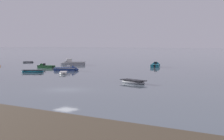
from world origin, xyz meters
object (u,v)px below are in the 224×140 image
object	(u,v)px
motorboat_moored_2	(69,69)
motorboat_moored_7	(71,63)
motorboat_moored_0	(44,67)
rowboat_moored_3	(33,71)
rowboat_moored_0	(133,82)
motorboat_moored_6	(156,66)
rowboat_moored_2	(63,73)
rowboat_moored_1	(28,62)

from	to	relation	value
motorboat_moored_2	motorboat_moored_7	distance (m)	20.82
motorboat_moored_0	rowboat_moored_3	xyz separation A→B (m)	(7.84, -10.98, -0.04)
rowboat_moored_0	rowboat_moored_3	distance (m)	27.58
motorboat_moored_0	rowboat_moored_3	bearing A→B (deg)	122.90
rowboat_moored_0	motorboat_moored_2	distance (m)	27.51
rowboat_moored_3	motorboat_moored_7	size ratio (longest dim) A/B	0.72
motorboat_moored_6	motorboat_moored_0	bearing A→B (deg)	108.94
rowboat_moored_0	rowboat_moored_3	world-z (taller)	rowboat_moored_0
motorboat_moored_0	motorboat_moored_6	xyz separation A→B (m)	(20.13, 18.30, 0.04)
rowboat_moored_3	motorboat_moored_2	xyz separation A→B (m)	(2.95, 7.58, 0.06)
motorboat_moored_0	motorboat_moored_2	size ratio (longest dim) A/B	0.89
rowboat_moored_2	motorboat_moored_6	distance (m)	29.17
rowboat_moored_1	motorboat_moored_7	bearing A→B (deg)	125.98
rowboat_moored_1	rowboat_moored_2	size ratio (longest dim) A/B	0.82
rowboat_moored_0	motorboat_moored_6	size ratio (longest dim) A/B	0.79
rowboat_moored_2	motorboat_moored_6	xyz separation A→B (m)	(4.59, 28.81, 0.10)
motorboat_moored_6	motorboat_moored_7	world-z (taller)	motorboat_moored_7
rowboat_moored_1	rowboat_moored_3	distance (m)	38.01
motorboat_moored_0	motorboat_moored_6	size ratio (longest dim) A/B	0.83
motorboat_moored_0	rowboat_moored_2	xyz separation A→B (m)	(15.53, -10.51, -0.06)
motorboat_moored_0	rowboat_moored_3	distance (m)	13.49
rowboat_moored_2	motorboat_moored_7	xyz separation A→B (m)	(-18.09, 23.09, 0.21)
rowboat_moored_2	rowboat_moored_3	size ratio (longest dim) A/B	0.85
rowboat_moored_1	rowboat_moored_2	world-z (taller)	rowboat_moored_2
rowboat_moored_0	rowboat_moored_1	bearing A→B (deg)	-14.65
rowboat_moored_1	motorboat_moored_7	size ratio (longest dim) A/B	0.50
rowboat_moored_0	motorboat_moored_7	size ratio (longest dim) A/B	0.75
motorboat_moored_2	motorboat_moored_6	bearing A→B (deg)	43.80
motorboat_moored_0	motorboat_moored_2	xyz separation A→B (m)	(10.78, -3.41, 0.02)
motorboat_moored_6	rowboat_moored_2	bearing A→B (deg)	147.60
rowboat_moored_1	rowboat_moored_3	world-z (taller)	rowboat_moored_3
rowboat_moored_1	motorboat_moored_6	bearing A→B (deg)	136.73
rowboat_moored_3	rowboat_moored_1	bearing A→B (deg)	-76.05
motorboat_moored_0	motorboat_moored_7	xyz separation A→B (m)	(-2.56, 12.58, 0.15)
motorboat_moored_0	motorboat_moored_7	world-z (taller)	motorboat_moored_7
rowboat_moored_2	motorboat_moored_0	bearing A→B (deg)	18.45
motorboat_moored_6	motorboat_moored_7	size ratio (longest dim) A/B	0.94
motorboat_moored_0	rowboat_moored_1	xyz separation A→B (m)	(-20.68, 14.15, -0.09)
rowboat_moored_0	rowboat_moored_2	bearing A→B (deg)	-3.70
motorboat_moored_0	motorboat_moored_6	distance (m)	27.20
motorboat_moored_2	motorboat_moored_6	size ratio (longest dim) A/B	0.93
rowboat_moored_1	motorboat_moored_7	world-z (taller)	motorboat_moored_7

